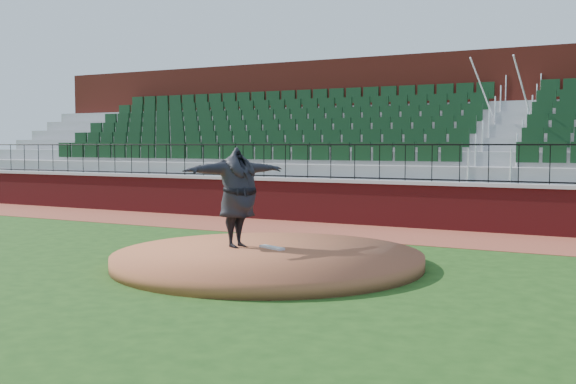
# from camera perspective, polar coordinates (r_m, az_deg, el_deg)

# --- Properties ---
(ground) EXTENTS (90.00, 90.00, 0.00)m
(ground) POSITION_cam_1_polar(r_m,az_deg,el_deg) (13.19, -3.08, -6.05)
(ground) COLOR #1B4012
(ground) RESTS_ON ground
(warning_track) EXTENTS (34.00, 3.20, 0.01)m
(warning_track) POSITION_cam_1_polar(r_m,az_deg,el_deg) (17.97, 5.87, -3.35)
(warning_track) COLOR brown
(warning_track) RESTS_ON ground
(field_wall) EXTENTS (34.00, 0.35, 1.20)m
(field_wall) POSITION_cam_1_polar(r_m,az_deg,el_deg) (19.39, 7.66, -1.06)
(field_wall) COLOR maroon
(field_wall) RESTS_ON ground
(wall_cap) EXTENTS (34.00, 0.45, 0.10)m
(wall_cap) POSITION_cam_1_polar(r_m,az_deg,el_deg) (19.35, 7.68, 0.86)
(wall_cap) COLOR #B7B7B7
(wall_cap) RESTS_ON field_wall
(wall_railing) EXTENTS (34.00, 0.05, 1.00)m
(wall_railing) POSITION_cam_1_polar(r_m,az_deg,el_deg) (19.33, 7.70, 2.48)
(wall_railing) COLOR black
(wall_railing) RESTS_ON wall_cap
(seating_stands) EXTENTS (34.00, 5.10, 4.60)m
(seating_stands) POSITION_cam_1_polar(r_m,az_deg,el_deg) (21.89, 10.20, 3.94)
(seating_stands) COLOR gray
(seating_stands) RESTS_ON ground
(concourse_wall) EXTENTS (34.00, 0.50, 5.50)m
(concourse_wall) POSITION_cam_1_polar(r_m,az_deg,el_deg) (24.58, 12.22, 4.96)
(concourse_wall) COLOR maroon
(concourse_wall) RESTS_ON ground
(pitchers_mound) EXTENTS (5.89, 5.89, 0.25)m
(pitchers_mound) POSITION_cam_1_polar(r_m,az_deg,el_deg) (12.98, -1.70, -5.64)
(pitchers_mound) COLOR brown
(pitchers_mound) RESTS_ON ground
(pitching_rubber) EXTENTS (0.64, 0.39, 0.04)m
(pitching_rubber) POSITION_cam_1_polar(r_m,az_deg,el_deg) (13.44, -1.36, -4.68)
(pitching_rubber) COLOR silver
(pitching_rubber) RESTS_ON pitchers_mound
(pitcher) EXTENTS (1.46, 2.54, 2.00)m
(pitcher) POSITION_cam_1_polar(r_m,az_deg,el_deg) (13.53, -4.23, -0.46)
(pitcher) COLOR black
(pitcher) RESTS_ON pitchers_mound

